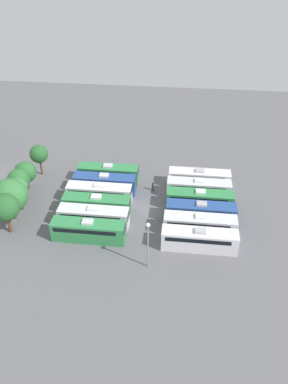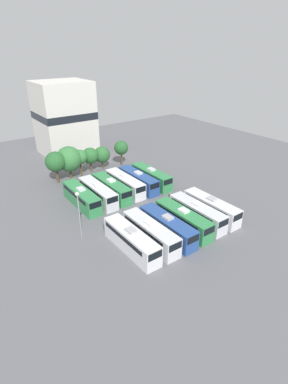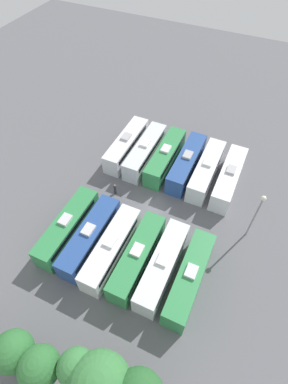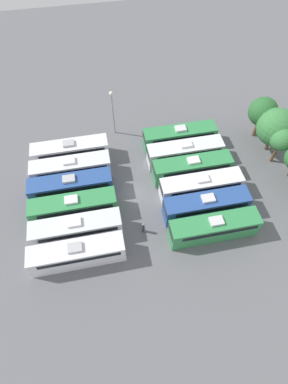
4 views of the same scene
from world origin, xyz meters
TOP-DOWN VIEW (x-y plane):
  - ground_plane at (0.00, 0.00)m, footprint 118.74×118.74m
  - bus_0 at (-8.12, -8.18)m, footprint 2.58×10.98m
  - bus_1 at (-4.78, -8.27)m, footprint 2.58×10.98m
  - bus_2 at (-1.70, -8.46)m, footprint 2.58×10.98m
  - bus_3 at (1.65, -8.33)m, footprint 2.58×10.98m
  - bus_4 at (4.91, -8.17)m, footprint 2.58×10.98m
  - bus_5 at (8.15, -8.29)m, footprint 2.58×10.98m
  - bus_6 at (-7.96, 8.22)m, footprint 2.58×10.98m
  - bus_7 at (-4.70, 8.16)m, footprint 2.58×10.98m
  - bus_8 at (-1.64, 8.33)m, footprint 2.58×10.98m
  - bus_9 at (1.62, 8.60)m, footprint 2.58×10.98m
  - bus_10 at (4.71, 8.33)m, footprint 2.58×10.98m
  - bus_11 at (7.96, 8.27)m, footprint 2.58×10.98m
  - worker_person at (5.89, -0.16)m, footprint 0.36×0.36m
  - light_pole at (-12.53, -1.16)m, footprint 0.60×0.60m
  - tree_2 at (-2.01, 20.93)m, footprint 3.26×3.26m
  - tree_3 at (1.06, 22.18)m, footprint 3.74×3.74m
  - tree_4 at (4.06, 22.13)m, footprint 3.80×3.80m

SIDE VIEW (x-z plane):
  - ground_plane at x=0.00m, z-range 0.00..0.00m
  - worker_person at x=5.89m, z-range -0.06..1.77m
  - bus_0 at x=-8.12m, z-range -0.02..3.47m
  - bus_1 at x=-4.78m, z-range -0.02..3.47m
  - bus_2 at x=-1.70m, z-range -0.02..3.47m
  - bus_3 at x=1.65m, z-range -0.02..3.47m
  - bus_4 at x=4.91m, z-range -0.02..3.47m
  - bus_5 at x=8.15m, z-range -0.02..3.47m
  - bus_6 at x=-7.96m, z-range -0.02..3.47m
  - bus_7 at x=-4.70m, z-range -0.02..3.47m
  - bus_8 at x=-1.64m, z-range -0.02..3.47m
  - bus_9 at x=1.62m, z-range -0.02..3.47m
  - bus_10 at x=4.71m, z-range -0.02..3.47m
  - bus_11 at x=7.96m, z-range -0.02..3.47m
  - tree_4 at x=4.06m, z-range 0.76..6.09m
  - tree_3 at x=1.06m, z-range 0.92..6.54m
  - tree_2 at x=-2.01m, z-range 1.36..7.45m
  - light_pole at x=-12.53m, z-range 1.39..9.15m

